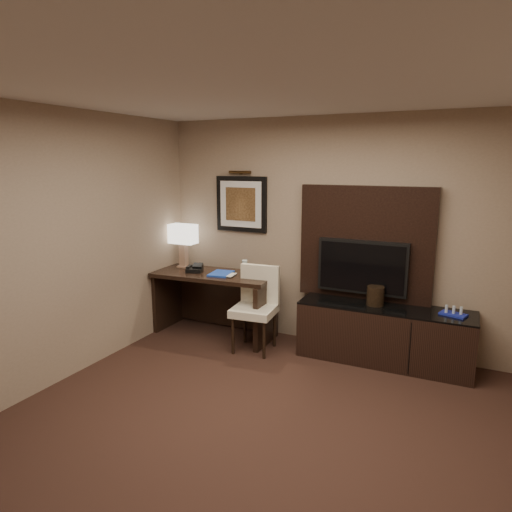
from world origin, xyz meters
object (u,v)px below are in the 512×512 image
Objects in this scene: desk at (214,304)px; minibar_tray at (454,311)px; table_lamp at (183,245)px; ice_bucket at (375,296)px; desk_chair at (254,310)px; credenza at (384,334)px; tv at (362,267)px; water_bottle at (245,268)px; desk_phone at (195,268)px.

minibar_tray is at bearing -2.08° from desk.
table_lamp reaches higher than desk.
minibar_tray is (0.79, 0.00, -0.06)m from ice_bucket.
desk is at bearing 155.16° from desk_chair.
tv is (-0.30, 0.14, 0.70)m from credenza.
ice_bucket is (2.52, -0.01, -0.36)m from table_lamp.
desk_chair reaches higher than ice_bucket.
water_bottle is 2.38m from minibar_tray.
table_lamp is at bearing -176.96° from tv.
desk_chair is 1.40m from table_lamp.
credenza is 2.74m from table_lamp.
desk is 2.80m from minibar_tray.
ice_bucket reaches higher than minibar_tray.
desk reaches higher than minibar_tray.
water_bottle is (0.94, -0.06, -0.19)m from table_lamp.
water_bottle reaches higher than desk_chair.
minibar_tray is (0.98, -0.12, -0.34)m from tv.
credenza is 0.44m from ice_bucket.
desk is at bearing -178.24° from credenza.
desk_phone is 0.99× the size of water_bottle.
credenza is at bearing -1.72° from desk.
desk_chair is 3.93× the size of minibar_tray.
desk is 6.02× the size of minibar_tray.
water_bottle is 0.93× the size of ice_bucket.
credenza is at bearing -24.90° from tv.
desk_phone is at bearing -170.42° from water_bottle.
desk_phone is 3.04m from minibar_tray.
desk_phone is 2.25m from ice_bucket.
minibar_tray is at bearing 0.33° from ice_bucket.
credenza is 7.36× the size of minibar_tray.
water_bottle is 1.59m from ice_bucket.
ice_bucket is at bearing 9.04° from desk_chair.
table_lamp is 2.78× the size of ice_bucket.
credenza is 1.47m from desk_chair.
desk_phone reaches higher than minibar_tray.
desk_phone is at bearing 163.24° from desk_chair.
tv is 0.36m from ice_bucket.
water_bottle is at bearing -3.62° from table_lamp.
tv is at bearing 7.49° from water_bottle.
desk is 0.82× the size of credenza.
credenza is at bearing 1.45° from water_bottle.
desk is 1.51× the size of tv.
desk is 1.92m from tv.
desk_chair is at bearing -23.55° from desk.
tv is 3.98× the size of minibar_tray.
ice_bucket is at bearing -13.48° from desk_phone.
water_bottle is (-1.69, -0.04, 0.59)m from credenza.
desk_phone is at bearing -172.24° from desk.
tv is 1.04m from minibar_tray.
desk_chair is (0.68, -0.23, 0.09)m from desk.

